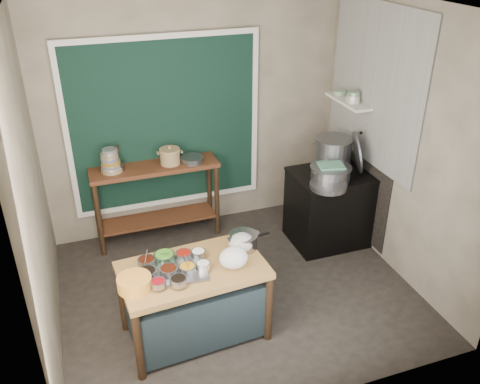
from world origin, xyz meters
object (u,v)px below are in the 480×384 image
object	(u,v)px
saucepan	(244,241)
yellow_basin	(134,283)
condiment_tray	(174,271)
stock_pot	(333,152)
ceramic_crock	(170,157)
steamer	(331,173)
prep_table	(194,301)
utensil_cup	(118,166)
stove_block	(331,208)
back_counter	(157,202)

from	to	relation	value
saucepan	yellow_basin	bearing A→B (deg)	-172.34
condiment_tray	stock_pot	bearing A→B (deg)	29.34
ceramic_crock	stock_pot	size ratio (longest dim) A/B	0.55
steamer	prep_table	bearing A→B (deg)	-153.30
ceramic_crock	utensil_cup	bearing A→B (deg)	177.16
saucepan	steamer	distance (m)	1.51
stove_block	saucepan	distance (m)	1.70
back_counter	stock_pot	distance (m)	2.13
utensil_cup	prep_table	bearing A→B (deg)	-77.97
back_counter	stove_block	bearing A→B (deg)	-21.02
utensil_cup	stock_pot	bearing A→B (deg)	-13.56
stove_block	saucepan	world-z (taller)	saucepan
prep_table	saucepan	bearing A→B (deg)	11.05
prep_table	yellow_basin	size ratio (longest dim) A/B	4.44
saucepan	steamer	size ratio (longest dim) A/B	0.57
stove_block	back_counter	bearing A→B (deg)	158.98
condiment_tray	utensil_cup	bearing A→B (deg)	96.69
stove_block	utensil_cup	distance (m)	2.48
stove_block	yellow_basin	size ratio (longest dim) A/B	3.19
back_counter	stove_block	size ratio (longest dim) A/B	1.61
utensil_cup	ceramic_crock	xyz separation A→B (m)	(0.58, -0.03, 0.04)
yellow_basin	saucepan	size ratio (longest dim) A/B	1.06
yellow_basin	ceramic_crock	size ratio (longest dim) A/B	1.16
stock_pot	prep_table	bearing A→B (deg)	-148.95
back_counter	saucepan	size ratio (longest dim) A/B	5.44
prep_table	steamer	bearing A→B (deg)	22.79
condiment_tray	saucepan	distance (m)	0.70
stove_block	ceramic_crock	world-z (taller)	ceramic_crock
prep_table	stock_pot	world-z (taller)	stock_pot
prep_table	saucepan	size ratio (longest dim) A/B	4.69
stove_block	condiment_tray	distance (m)	2.35
condiment_tray	ceramic_crock	bearing A→B (deg)	78.05
condiment_tray	ceramic_crock	xyz separation A→B (m)	(0.37, 1.75, 0.27)
prep_table	back_counter	world-z (taller)	back_counter
utensil_cup	stove_block	bearing A→B (deg)	-18.10
condiment_tray	utensil_cup	distance (m)	1.81
prep_table	steamer	world-z (taller)	steamer
prep_table	ceramic_crock	distance (m)	1.87
yellow_basin	stock_pot	size ratio (longest dim) A/B	0.64
saucepan	prep_table	bearing A→B (deg)	-171.39
back_counter	ceramic_crock	distance (m)	0.59
condiment_tray	steamer	distance (m)	2.19
back_counter	saucepan	distance (m)	1.72
yellow_basin	ceramic_crock	world-z (taller)	ceramic_crock
saucepan	steamer	bearing A→B (deg)	24.51
back_counter	ceramic_crock	size ratio (longest dim) A/B	5.96
back_counter	stock_pot	size ratio (longest dim) A/B	3.29
condiment_tray	ceramic_crock	distance (m)	1.81
prep_table	saucepan	world-z (taller)	saucepan
condiment_tray	stove_block	bearing A→B (deg)	26.33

